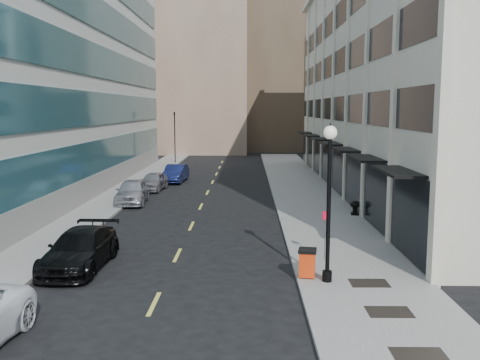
{
  "coord_description": "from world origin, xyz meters",
  "views": [
    {
      "loc": [
        3.14,
        -15.16,
        6.5
      ],
      "look_at": [
        2.74,
        12.0,
        2.86
      ],
      "focal_mm": 40.0,
      "sensor_mm": 36.0,
      "label": 1
    }
  ],
  "objects_px": {
    "car_black_pickup": "(80,250)",
    "car_blue_sedan": "(176,173)",
    "urn_planter": "(355,206)",
    "sign_post": "(325,226)",
    "trash_bin": "(307,262)",
    "car_grey_sedan": "(153,181)",
    "car_silver_sedan": "(132,192)",
    "traffic_signal": "(174,115)",
    "lamppost": "(329,189)"
  },
  "relations": [
    {
      "from": "car_black_pickup",
      "to": "traffic_signal",
      "type": "bearing_deg",
      "value": 94.16
    },
    {
      "from": "car_silver_sedan",
      "to": "trash_bin",
      "type": "relative_size",
      "value": 4.52
    },
    {
      "from": "car_grey_sedan",
      "to": "urn_planter",
      "type": "xyz_separation_m",
      "value": [
        14.0,
        -10.46,
        -0.06
      ]
    },
    {
      "from": "lamppost",
      "to": "car_grey_sedan",
      "type": "bearing_deg",
      "value": 114.52
    },
    {
      "from": "car_grey_sedan",
      "to": "urn_planter",
      "type": "height_order",
      "value": "car_grey_sedan"
    },
    {
      "from": "car_blue_sedan",
      "to": "car_black_pickup",
      "type": "bearing_deg",
      "value": -87.05
    },
    {
      "from": "car_black_pickup",
      "to": "sign_post",
      "type": "distance_m",
      "value": 10.19
    },
    {
      "from": "car_blue_sedan",
      "to": "lamppost",
      "type": "xyz_separation_m",
      "value": [
        9.36,
        -27.85,
        2.82
      ]
    },
    {
      "from": "trash_bin",
      "to": "car_silver_sedan",
      "type": "bearing_deg",
      "value": 131.34
    },
    {
      "from": "trash_bin",
      "to": "traffic_signal",
      "type": "bearing_deg",
      "value": 113.7
    },
    {
      "from": "urn_planter",
      "to": "car_grey_sedan",
      "type": "bearing_deg",
      "value": 143.26
    },
    {
      "from": "trash_bin",
      "to": "car_blue_sedan",
      "type": "bearing_deg",
      "value": 117.22
    },
    {
      "from": "car_silver_sedan",
      "to": "trash_bin",
      "type": "height_order",
      "value": "car_silver_sedan"
    },
    {
      "from": "car_silver_sedan",
      "to": "car_grey_sedan",
      "type": "bearing_deg",
      "value": 82.5
    },
    {
      "from": "traffic_signal",
      "to": "car_silver_sedan",
      "type": "xyz_separation_m",
      "value": [
        0.7,
        -27.0,
        -4.88
      ]
    },
    {
      "from": "car_grey_sedan",
      "to": "sign_post",
      "type": "bearing_deg",
      "value": -57.28
    },
    {
      "from": "car_black_pickup",
      "to": "car_blue_sedan",
      "type": "relative_size",
      "value": 1.14
    },
    {
      "from": "lamppost",
      "to": "sign_post",
      "type": "xyz_separation_m",
      "value": [
        0.32,
        2.88,
        -2.0
      ]
    },
    {
      "from": "car_black_pickup",
      "to": "car_silver_sedan",
      "type": "distance_m",
      "value": 15.04
    },
    {
      "from": "urn_planter",
      "to": "sign_post",
      "type": "bearing_deg",
      "value": -108.33
    },
    {
      "from": "car_blue_sedan",
      "to": "trash_bin",
      "type": "height_order",
      "value": "car_blue_sedan"
    },
    {
      "from": "sign_post",
      "to": "trash_bin",
      "type": "bearing_deg",
      "value": -122.8
    },
    {
      "from": "car_black_pickup",
      "to": "urn_planter",
      "type": "relative_size",
      "value": 6.32
    },
    {
      "from": "sign_post",
      "to": "car_black_pickup",
      "type": "bearing_deg",
      "value": 174.89
    },
    {
      "from": "car_blue_sedan",
      "to": "car_grey_sedan",
      "type": "bearing_deg",
      "value": -99.16
    },
    {
      "from": "lamppost",
      "to": "sign_post",
      "type": "relative_size",
      "value": 2.63
    },
    {
      "from": "car_blue_sedan",
      "to": "sign_post",
      "type": "distance_m",
      "value": 26.79
    },
    {
      "from": "trash_bin",
      "to": "lamppost",
      "type": "distance_m",
      "value": 2.99
    },
    {
      "from": "car_silver_sedan",
      "to": "car_black_pickup",
      "type": "bearing_deg",
      "value": -89.62
    },
    {
      "from": "lamppost",
      "to": "urn_planter",
      "type": "distance_m",
      "value": 13.35
    },
    {
      "from": "car_blue_sedan",
      "to": "trash_bin",
      "type": "distance_m",
      "value": 28.7
    },
    {
      "from": "car_silver_sedan",
      "to": "trash_bin",
      "type": "xyz_separation_m",
      "value": [
        10.2,
        -16.51,
        -0.1
      ]
    },
    {
      "from": "trash_bin",
      "to": "urn_planter",
      "type": "height_order",
      "value": "trash_bin"
    },
    {
      "from": "car_grey_sedan",
      "to": "sign_post",
      "type": "height_order",
      "value": "sign_post"
    },
    {
      "from": "urn_planter",
      "to": "trash_bin",
      "type": "bearing_deg",
      "value": -109.21
    },
    {
      "from": "car_black_pickup",
      "to": "urn_planter",
      "type": "xyz_separation_m",
      "value": [
        13.32,
        10.54,
        -0.11
      ]
    },
    {
      "from": "traffic_signal",
      "to": "sign_post",
      "type": "xyz_separation_m",
      "value": [
        11.9,
        -41.12,
        -4.12
      ]
    },
    {
      "from": "car_silver_sedan",
      "to": "car_grey_sedan",
      "type": "height_order",
      "value": "car_silver_sedan"
    },
    {
      "from": "traffic_signal",
      "to": "trash_bin",
      "type": "relative_size",
      "value": 6.39
    },
    {
      "from": "car_blue_sedan",
      "to": "sign_post",
      "type": "bearing_deg",
      "value": -64.88
    },
    {
      "from": "traffic_signal",
      "to": "urn_planter",
      "type": "relative_size",
      "value": 8.18
    },
    {
      "from": "car_silver_sedan",
      "to": "car_grey_sedan",
      "type": "relative_size",
      "value": 1.15
    },
    {
      "from": "car_grey_sedan",
      "to": "trash_bin",
      "type": "bearing_deg",
      "value": -61.98
    },
    {
      "from": "car_black_pickup",
      "to": "lamppost",
      "type": "height_order",
      "value": "lamppost"
    },
    {
      "from": "traffic_signal",
      "to": "lamppost",
      "type": "bearing_deg",
      "value": -75.25
    },
    {
      "from": "traffic_signal",
      "to": "car_black_pickup",
      "type": "height_order",
      "value": "traffic_signal"
    },
    {
      "from": "car_blue_sedan",
      "to": "urn_planter",
      "type": "relative_size",
      "value": 5.53
    },
    {
      "from": "car_silver_sedan",
      "to": "urn_planter",
      "type": "bearing_deg",
      "value": -20.92
    },
    {
      "from": "car_blue_sedan",
      "to": "urn_planter",
      "type": "distance_m",
      "value": 20.0
    },
    {
      "from": "trash_bin",
      "to": "sign_post",
      "type": "distance_m",
      "value": 2.73
    }
  ]
}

